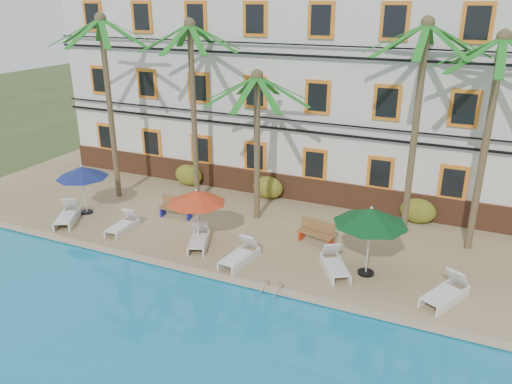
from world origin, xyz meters
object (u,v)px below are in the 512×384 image
at_px(palm_a, 107,84).
at_px(umbrella_blue, 82,172).
at_px(palm_e, 490,115).
at_px(palm_d, 418,102).
at_px(palm_c, 257,124).
at_px(lounger_c, 199,239).
at_px(lounger_a, 68,215).
at_px(bench_left, 177,207).
at_px(lounger_d, 240,255).
at_px(umbrella_red, 196,197).
at_px(lounger_b, 123,225).
at_px(lounger_e, 335,264).
at_px(bench_right, 317,232).
at_px(pool_ladder, 272,292).
at_px(lounger_f, 446,292).
at_px(umbrella_green, 371,217).
at_px(palm_b, 192,88).

xyz_separation_m(palm_a, umbrella_blue, (0.01, -2.28, -3.51)).
bearing_deg(palm_e, palm_a, -176.15).
xyz_separation_m(palm_a, palm_d, (13.38, 1.39, -0.00)).
distance_m(palm_c, lounger_c, 5.27).
height_order(lounger_a, bench_left, bench_left).
bearing_deg(palm_a, lounger_d, -22.96).
bearing_deg(umbrella_red, palm_e, 21.71).
xyz_separation_m(lounger_b, lounger_e, (8.95, 0.36, 0.02)).
bearing_deg(palm_d, umbrella_red, -149.91).
bearing_deg(palm_a, lounger_a, -90.97).
xyz_separation_m(lounger_e, bench_right, (-1.26, 1.86, 0.19)).
relative_size(umbrella_red, lounger_c, 1.20).
bearing_deg(pool_ladder, lounger_f, 18.94).
bearing_deg(bench_right, lounger_b, -163.91).
distance_m(palm_d, pool_ladder, 8.94).
height_order(palm_c, palm_e, palm_e).
bearing_deg(lounger_b, bench_left, 58.90).
bearing_deg(bench_left, lounger_c, -40.96).
relative_size(lounger_b, lounger_e, 0.91).
bearing_deg(lounger_f, lounger_a, -179.01).
xyz_separation_m(palm_c, umbrella_green, (5.45, -2.85, -2.05)).
distance_m(palm_c, pool_ladder, 7.36).
bearing_deg(lounger_d, pool_ladder, -37.56).
bearing_deg(palm_e, bench_right, -160.45).
xyz_separation_m(bench_left, pool_ladder, (6.14, -3.92, -0.47)).
xyz_separation_m(palm_a, bench_right, (10.38, -0.89, -4.97)).
bearing_deg(palm_a, palm_e, 3.85).
bearing_deg(palm_a, umbrella_blue, -89.68).
xyz_separation_m(palm_c, umbrella_red, (-1.12, -3.19, -2.28)).
bearing_deg(pool_ladder, palm_a, 154.08).
relative_size(palm_b, lounger_c, 4.31).
relative_size(palm_d, lounger_b, 4.86).
xyz_separation_m(umbrella_blue, lounger_c, (6.22, -0.68, -1.65)).
relative_size(lounger_a, lounger_c, 1.06).
height_order(palm_d, bench_left, palm_d).
height_order(palm_e, lounger_d, palm_e).
bearing_deg(umbrella_blue, palm_c, 20.18).
distance_m(umbrella_blue, lounger_c, 6.47).
bearing_deg(lounger_a, palm_c, 27.21).
relative_size(lounger_a, bench_left, 1.33).
height_order(palm_e, lounger_e, palm_e).
height_order(lounger_b, lounger_e, lounger_e).
xyz_separation_m(palm_a, lounger_d, (8.28, -3.51, -5.15)).
xyz_separation_m(umbrella_green, bench_left, (-8.72, 1.48, -1.72)).
xyz_separation_m(palm_b, lounger_a, (-3.78, -4.58, -5.02)).
relative_size(umbrella_blue, umbrella_red, 0.98).
bearing_deg(palm_c, pool_ladder, -61.50).
xyz_separation_m(palm_c, palm_d, (6.15, 1.01, 1.20)).
relative_size(palm_a, palm_b, 1.03).
xyz_separation_m(umbrella_green, pool_ladder, (-2.58, -2.44, -2.19)).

